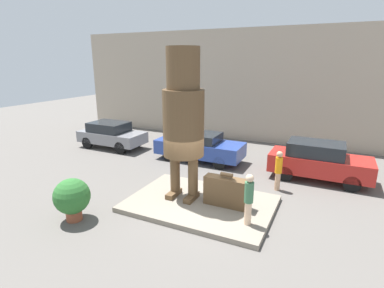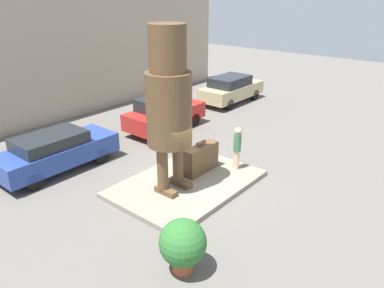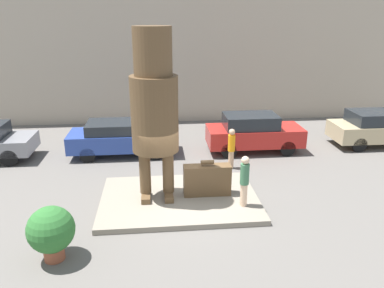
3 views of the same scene
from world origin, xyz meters
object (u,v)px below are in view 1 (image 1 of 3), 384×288
statue_figure (183,114)px  worker_hivis (278,169)px  tourist (249,197)px  planter_pot (72,197)px  parked_car_blue (199,146)px  giant_suitcase (226,192)px  parked_car_grey (111,134)px  parked_car_red (318,161)px

statue_figure → worker_hivis: (2.99, 2.56, -2.45)m
tourist → planter_pot: bearing=-159.7°
tourist → worker_hivis: size_ratio=1.00×
tourist → parked_car_blue: 6.91m
giant_suitcase → worker_hivis: worker_hivis is taller
parked_car_blue → planter_pot: size_ratio=3.17×
giant_suitcase → tourist: tourist is taller
statue_figure → parked_car_grey: statue_figure is taller
parked_car_red → planter_pot: bearing=-133.8°
parked_car_grey → parked_car_red: parked_car_red is taller
statue_figure → tourist: statue_figure is taller
giant_suitcase → tourist: 1.43m
planter_pot → worker_hivis: (5.65, 5.43, 0.08)m
statue_figure → parked_car_red: size_ratio=1.28×
parked_car_blue → worker_hivis: 4.93m
parked_car_grey → planter_pot: parked_car_grey is taller
giant_suitcase → parked_car_blue: (-3.17, 4.57, 0.11)m
parked_car_blue → giant_suitcase: bearing=-55.3°
tourist → parked_car_red: bearing=72.7°
statue_figure → giant_suitcase: bearing=0.4°
giant_suitcase → worker_hivis: size_ratio=0.94×
statue_figure → parked_car_grey: 8.94m
parked_car_grey → parked_car_blue: (5.79, 0.08, -0.02)m
worker_hivis → parked_car_red: bearing=54.0°
parked_car_red → statue_figure: bearing=-134.4°
planter_pot → parked_car_grey: bearing=122.2°
statue_figure → worker_hivis: 4.64m
planter_pot → giant_suitcase: bearing=33.7°
tourist → parked_car_blue: tourist is taller
parked_car_blue → worker_hivis: (4.50, -2.03, 0.10)m
statue_figure → parked_car_grey: size_ratio=1.35×
parked_car_grey → parked_car_blue: parked_car_grey is taller
statue_figure → tourist: size_ratio=3.25×
tourist → parked_car_red: size_ratio=0.39×
statue_figure → worker_hivis: bearing=40.5°
parked_car_blue → parked_car_grey: bearing=-179.2°
statue_figure → parked_car_grey: bearing=148.3°
parked_car_blue → parked_car_red: (5.88, -0.12, 0.09)m
worker_hivis → tourist: bearing=-94.7°
tourist → parked_car_grey: tourist is taller
giant_suitcase → parked_car_grey: size_ratio=0.39×
statue_figure → parked_car_blue: bearing=108.2°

